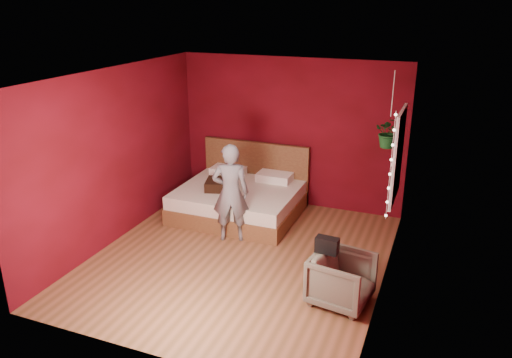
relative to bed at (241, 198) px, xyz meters
name	(u,v)px	position (x,y,z in m)	size (l,w,h in m)	color
floor	(240,257)	(0.61, -1.45, -0.28)	(4.50, 4.50, 0.00)	brown
room_walls	(239,145)	(0.61, -1.45, 1.40)	(4.04, 4.54, 2.62)	maroon
window	(398,156)	(2.58, -0.55, 1.22)	(0.05, 0.97, 1.27)	white
fairy_lights	(391,167)	(2.55, -1.07, 1.22)	(0.04, 0.04, 1.45)	silver
bed	(241,198)	(0.00, 0.00, 0.00)	(1.98, 1.69, 1.09)	brown
person	(231,193)	(0.25, -0.95, 0.48)	(0.56, 0.37, 1.53)	slate
armchair	(341,279)	(2.20, -2.02, 0.04)	(0.68, 0.70, 0.64)	#6A6753
handbag	(327,245)	(2.00, -2.01, 0.45)	(0.27, 0.14, 0.20)	black
throw_pillow	(220,184)	(-0.27, -0.24, 0.29)	(0.45, 0.45, 0.16)	black
hanging_plant	(389,132)	(2.40, -0.24, 1.45)	(0.48, 0.44, 1.09)	silver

